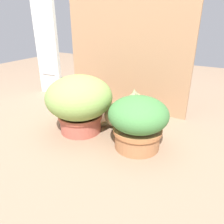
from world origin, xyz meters
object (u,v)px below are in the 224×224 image
(grass_planter, at_px, (80,101))
(mushroom_ornament_pink, at_px, (84,128))
(mushroom_ornament_red, at_px, (71,127))
(cat, at_px, (123,113))
(leafy_planter, at_px, (138,121))

(grass_planter, distance_m, mushroom_ornament_pink, 0.20)
(mushroom_ornament_pink, bearing_deg, mushroom_ornament_red, -159.53)
(grass_planter, height_order, mushroom_ornament_pink, grass_planter)
(grass_planter, relative_size, cat, 1.35)
(leafy_planter, xyz_separation_m, mushroom_ornament_pink, (-0.39, -0.07, -0.12))
(mushroom_ornament_pink, height_order, mushroom_ornament_red, mushroom_ornament_red)
(leafy_planter, bearing_deg, mushroom_ornament_pink, -169.41)
(leafy_planter, relative_size, cat, 1.08)
(leafy_planter, xyz_separation_m, cat, (-0.21, 0.20, -0.07))
(leafy_planter, height_order, mushroom_ornament_red, leafy_planter)
(cat, height_order, mushroom_ornament_pink, cat)
(cat, distance_m, mushroom_ornament_red, 0.41)
(mushroom_ornament_red, bearing_deg, cat, 49.40)
(grass_planter, relative_size, mushroom_ornament_red, 4.86)
(grass_planter, bearing_deg, mushroom_ornament_pink, -42.49)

